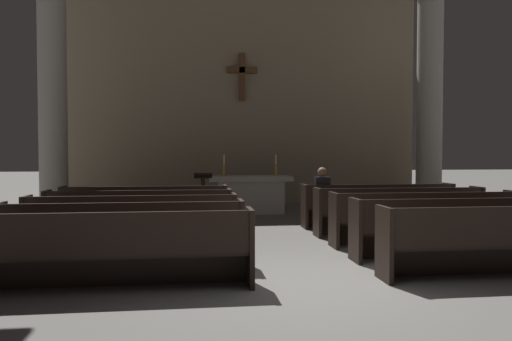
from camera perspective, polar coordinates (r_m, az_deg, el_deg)
name	(u,v)px	position (r m, az deg, el deg)	size (l,w,h in m)	color
ground_plane	(318,283)	(6.50, 7.01, -12.51)	(80.00, 80.00, 0.00)	#66635E
pew_left_row_1	(111,250)	(6.23, -16.16, -8.70)	(3.37, 0.50, 0.95)	black
pew_left_row_2	(124,235)	(7.34, -14.79, -7.07)	(3.37, 0.50, 0.95)	black
pew_left_row_3	(133,224)	(8.45, -13.79, -5.87)	(3.37, 0.50, 0.95)	black
pew_left_row_4	(140,215)	(9.57, -13.03, -4.95)	(3.37, 0.50, 0.95)	black
pew_left_row_5	(146,208)	(10.69, -12.43, -4.22)	(3.37, 0.50, 0.95)	black
pew_right_row_1	(506,241)	(7.39, 26.51, -7.15)	(3.37, 0.50, 0.95)	black
pew_right_row_2	(460,228)	(8.34, 22.15, -6.06)	(3.37, 0.50, 0.95)	black
pew_right_row_3	(426,218)	(9.34, 18.71, -5.17)	(3.37, 0.50, 0.95)	black
pew_right_row_4	(399,211)	(10.36, 15.95, -4.45)	(3.37, 0.50, 0.95)	black
pew_right_row_5	(378,205)	(11.40, 13.69, -3.84)	(3.37, 0.50, 0.95)	black
column_left_second	(53,89)	(13.89, -22.09, 8.60)	(1.05, 1.05, 6.69)	#ADA89E
column_right_second	(430,95)	(14.99, 19.10, 8.14)	(1.05, 1.05, 6.69)	#ADA89E
altar	(250,194)	(13.51, -0.67, -2.64)	(2.20, 0.90, 1.01)	#BCB7AD
candlestick_left	(224,169)	(13.41, -3.65, 0.12)	(0.16, 0.16, 0.58)	#B79338
candlestick_right	(276,169)	(13.57, 2.26, 0.15)	(0.16, 0.16, 0.58)	#B79338
apse_with_cross	(241,90)	(15.97, -1.69, 9.13)	(11.23, 0.43, 7.22)	gray
lectern	(203,198)	(12.23, -6.03, -3.07)	(0.44, 0.36, 1.15)	black
lone_worshipper	(321,196)	(11.03, 7.40, -2.88)	(0.32, 0.43, 1.32)	#26262B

